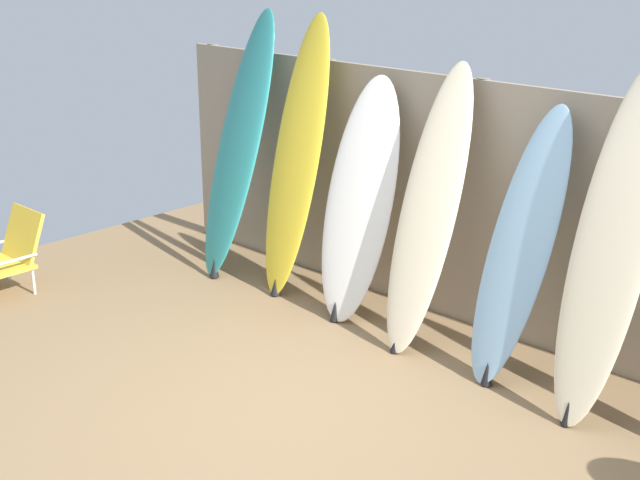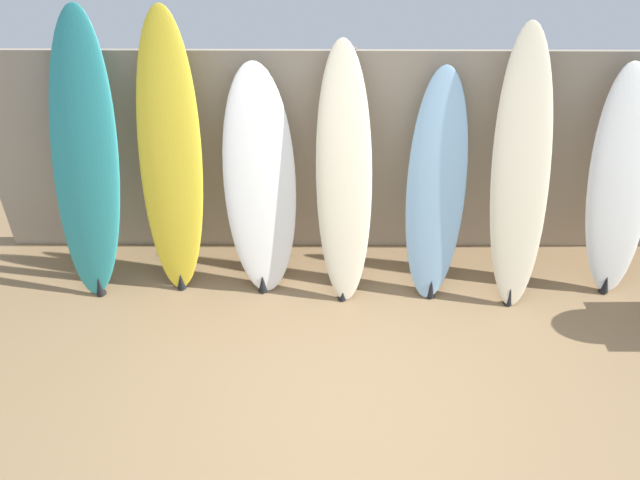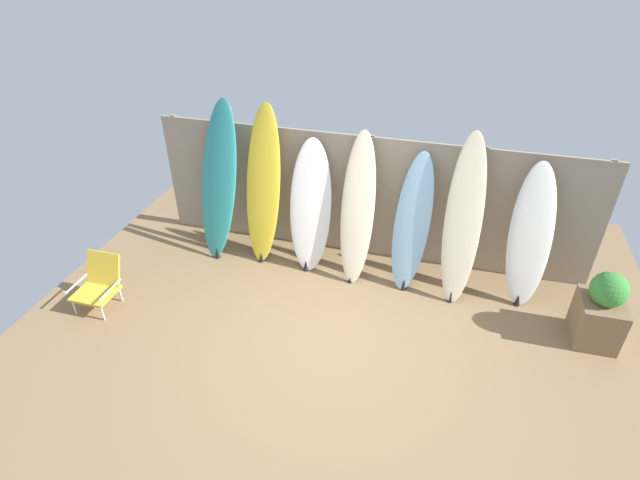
{
  "view_description": "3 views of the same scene",
  "coord_description": "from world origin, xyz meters",
  "px_view_note": "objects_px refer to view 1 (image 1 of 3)",
  "views": [
    {
      "loc": [
        3.42,
        -3.16,
        2.74
      ],
      "look_at": [
        -0.41,
        0.85,
        0.83
      ],
      "focal_mm": 50.0,
      "sensor_mm": 36.0,
      "label": 1
    },
    {
      "loc": [
        -0.2,
        -2.67,
        3.34
      ],
      "look_at": [
        -0.22,
        0.66,
        0.99
      ],
      "focal_mm": 35.0,
      "sensor_mm": 36.0,
      "label": 2
    },
    {
      "loc": [
        0.99,
        -4.07,
        4.21
      ],
      "look_at": [
        -0.29,
        0.55,
        1.07
      ],
      "focal_mm": 28.0,
      "sensor_mm": 36.0,
      "label": 3
    }
  ],
  "objects_px": {
    "surfboard_skyblue_4": "(520,249)",
    "beach_chair": "(9,252)",
    "surfboard_teal_0": "(239,146)",
    "surfboard_cream_3": "(429,210)",
    "surfboard_white_2": "(359,201)",
    "surfboard_cream_5": "(611,248)",
    "surfboard_yellow_1": "(296,158)"
  },
  "relations": [
    {
      "from": "surfboard_teal_0",
      "to": "surfboard_white_2",
      "type": "relative_size",
      "value": 1.23
    },
    {
      "from": "beach_chair",
      "to": "surfboard_skyblue_4",
      "type": "bearing_deg",
      "value": 36.24
    },
    {
      "from": "surfboard_teal_0",
      "to": "surfboard_yellow_1",
      "type": "distance_m",
      "value": 0.65
    },
    {
      "from": "surfboard_teal_0",
      "to": "surfboard_skyblue_4",
      "type": "distance_m",
      "value": 2.72
    },
    {
      "from": "surfboard_yellow_1",
      "to": "surfboard_cream_5",
      "type": "distance_m",
      "value": 2.68
    },
    {
      "from": "surfboard_teal_0",
      "to": "beach_chair",
      "type": "bearing_deg",
      "value": -121.3
    },
    {
      "from": "surfboard_yellow_1",
      "to": "beach_chair",
      "type": "height_order",
      "value": "surfboard_yellow_1"
    },
    {
      "from": "surfboard_teal_0",
      "to": "surfboard_cream_3",
      "type": "xyz_separation_m",
      "value": [
        1.99,
        -0.04,
        -0.12
      ]
    },
    {
      "from": "surfboard_white_2",
      "to": "surfboard_skyblue_4",
      "type": "xyz_separation_m",
      "value": [
        1.38,
        -0.03,
        -0.02
      ]
    },
    {
      "from": "surfboard_yellow_1",
      "to": "surfboard_white_2",
      "type": "xyz_separation_m",
      "value": [
        0.68,
        -0.03,
        -0.2
      ]
    },
    {
      "from": "surfboard_skyblue_4",
      "to": "beach_chair",
      "type": "xyz_separation_m",
      "value": [
        -3.69,
        -1.58,
        -0.53
      ]
    },
    {
      "from": "surfboard_white_2",
      "to": "surfboard_teal_0",
      "type": "bearing_deg",
      "value": 179.94
    },
    {
      "from": "surfboard_cream_3",
      "to": "surfboard_cream_5",
      "type": "height_order",
      "value": "surfboard_cream_5"
    },
    {
      "from": "surfboard_yellow_1",
      "to": "surfboard_cream_3",
      "type": "relative_size",
      "value": 1.13
    },
    {
      "from": "surfboard_cream_3",
      "to": "surfboard_yellow_1",
      "type": "bearing_deg",
      "value": 177.36
    },
    {
      "from": "surfboard_teal_0",
      "to": "surfboard_skyblue_4",
      "type": "bearing_deg",
      "value": -0.76
    },
    {
      "from": "surfboard_white_2",
      "to": "beach_chair",
      "type": "distance_m",
      "value": 2.87
    },
    {
      "from": "surfboard_yellow_1",
      "to": "beach_chair",
      "type": "relative_size",
      "value": 3.36
    },
    {
      "from": "surfboard_cream_3",
      "to": "surfboard_cream_5",
      "type": "xyz_separation_m",
      "value": [
        1.34,
        -0.04,
        0.06
      ]
    },
    {
      "from": "surfboard_skyblue_4",
      "to": "surfboard_cream_5",
      "type": "xyz_separation_m",
      "value": [
        0.62,
        -0.04,
        0.17
      ]
    },
    {
      "from": "surfboard_white_2",
      "to": "surfboard_cream_3",
      "type": "distance_m",
      "value": 0.66
    },
    {
      "from": "surfboard_skyblue_4",
      "to": "surfboard_cream_3",
      "type": "bearing_deg",
      "value": -179.96
    },
    {
      "from": "beach_chair",
      "to": "surfboard_cream_5",
      "type": "bearing_deg",
      "value": 32.68
    },
    {
      "from": "surfboard_cream_3",
      "to": "beach_chair",
      "type": "bearing_deg",
      "value": -152.05
    },
    {
      "from": "surfboard_skyblue_4",
      "to": "surfboard_cream_5",
      "type": "relative_size",
      "value": 0.84
    },
    {
      "from": "surfboard_skyblue_4",
      "to": "beach_chair",
      "type": "distance_m",
      "value": 4.05
    },
    {
      "from": "surfboard_teal_0",
      "to": "surfboard_cream_5",
      "type": "height_order",
      "value": "surfboard_teal_0"
    },
    {
      "from": "surfboard_skyblue_4",
      "to": "beach_chair",
      "type": "height_order",
      "value": "surfboard_skyblue_4"
    },
    {
      "from": "surfboard_yellow_1",
      "to": "surfboard_skyblue_4",
      "type": "xyz_separation_m",
      "value": [
        2.06,
        -0.06,
        -0.22
      ]
    },
    {
      "from": "surfboard_teal_0",
      "to": "surfboard_cream_3",
      "type": "bearing_deg",
      "value": -1.04
    },
    {
      "from": "beach_chair",
      "to": "surfboard_teal_0",
      "type": "bearing_deg",
      "value": 71.82
    },
    {
      "from": "surfboard_white_2",
      "to": "beach_chair",
      "type": "bearing_deg",
      "value": -145.14
    }
  ]
}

